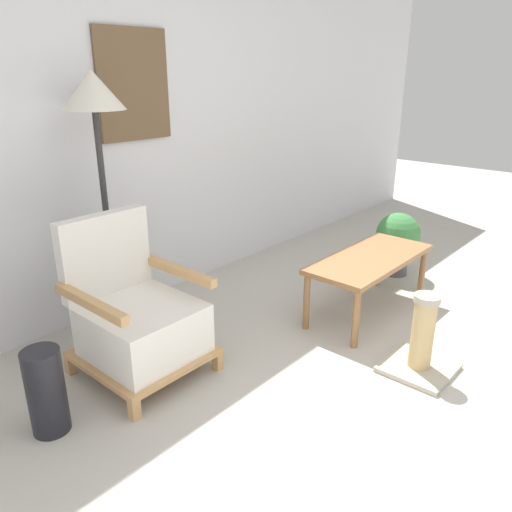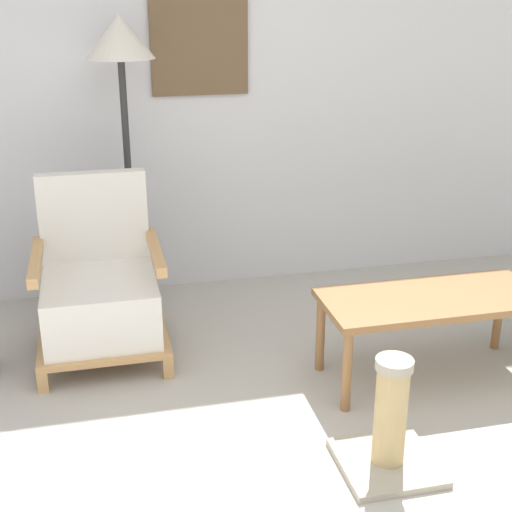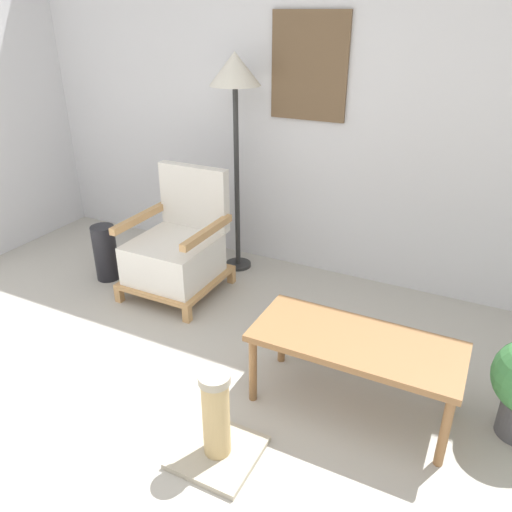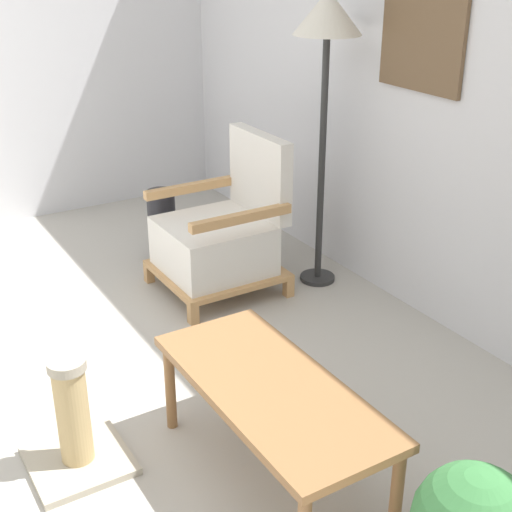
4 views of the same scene
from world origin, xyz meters
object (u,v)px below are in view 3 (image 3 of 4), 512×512
at_px(armchair, 177,250).
at_px(vase, 105,253).
at_px(floor_lamp, 235,84).
at_px(coffee_table, 355,347).
at_px(scratching_post, 217,428).

height_order(armchair, vase, armchair).
relative_size(floor_lamp, coffee_table, 1.58).
relative_size(floor_lamp, scratching_post, 3.44).
height_order(armchair, scratching_post, armchair).
distance_m(coffee_table, scratching_post, 0.79).
xyz_separation_m(armchair, scratching_post, (1.06, -1.23, -0.16)).
xyz_separation_m(armchair, vase, (-0.61, -0.10, -0.11)).
height_order(floor_lamp, coffee_table, floor_lamp).
bearing_deg(coffee_table, vase, 166.23).
bearing_deg(coffee_table, scratching_post, -127.31).
xyz_separation_m(floor_lamp, coffee_table, (1.31, -1.16, -1.06)).
bearing_deg(scratching_post, coffee_table, 52.69).
bearing_deg(floor_lamp, scratching_post, -64.31).
bearing_deg(armchair, floor_lamp, 68.90).
distance_m(floor_lamp, coffee_table, 2.05).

